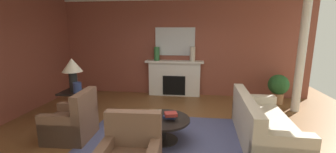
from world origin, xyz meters
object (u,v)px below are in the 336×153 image
Objects in this scene: potted_plant at (278,87)px; table_lamp at (72,68)px; vase_on_side_table at (77,88)px; mantel_mirror at (175,42)px; armchair_near_window at (72,123)px; vase_mantel_right at (192,54)px; vase_mantel_left at (157,54)px; side_table at (75,104)px; sofa at (262,126)px; coffee_table at (163,124)px; fireplace at (174,79)px.

table_lamp is at bearing -159.38° from potted_plant.
mantel_mirror is at bearing 53.43° from vase_on_side_table.
armchair_near_window is 1.30m from table_lamp.
vase_mantel_right is at bearing 54.54° from armchair_near_window.
vase_mantel_left is at bearing 56.58° from table_lamp.
potted_plant is (2.98, -0.54, -1.20)m from mantel_mirror.
armchair_near_window is 1.36× the size of side_table.
armchair_near_window reaches higher than side_table.
sofa is 3.60m from armchair_near_window.
potted_plant is at bearing 22.42° from vase_on_side_table.
vase_on_side_table is at bearing 109.16° from armchair_near_window.
sofa is 2.12× the size of coffee_table.
side_table is at bearing 115.59° from armchair_near_window.
side_table is (-2.04, -2.30, -0.13)m from fireplace.
vase_on_side_table is at bearing -126.57° from mantel_mirror.
fireplace is 3.54m from armchair_near_window.
fireplace is 1.17m from mantel_mirror.
vase_mantel_right is (2.59, 2.25, 0.93)m from side_table.
mantel_mirror is 3.42m from side_table.
armchair_near_window is 2.27× the size of vase_mantel_left.
vase_mantel_left is (-0.55, -0.05, 0.79)m from fireplace.
table_lamp is at bearing 180.00° from side_table.
table_lamp is 1.79× the size of vase_mantel_left.
vase_mantel_left is at bearing 174.08° from potted_plant.
side_table is at bearing 173.38° from sofa.
table_lamp reaches higher than fireplace.
fireplace reaches higher than vase_on_side_table.
mantel_mirror is 3.74m from sofa.
vase_mantel_right is (2.19, 3.08, 1.03)m from armchair_near_window.
vase_mantel_right is (2.59, 2.25, 0.11)m from table_lamp.
table_lamp is at bearing 141.34° from vase_on_side_table.
sofa is 5.06× the size of vase_mantel_left.
sofa is (1.94, -2.88, -1.40)m from mantel_mirror.
vase_mantel_left is (-2.49, 2.71, 1.03)m from sofa.
vase_mantel_left is 0.95× the size of vase_mantel_right.
fireplace is 3.01m from potted_plant.
armchair_near_window is 0.90m from vase_on_side_table.
table_lamp is at bearing -131.50° from fireplace.
fireplace reaches higher than potted_plant.
sofa reaches higher than potted_plant.
side_table is (-2.14, 0.70, 0.06)m from coffee_table.
coffee_table is 1.33× the size of table_lamp.
table_lamp is at bearing -123.42° from vase_mantel_left.
side_table is 0.93× the size of table_lamp.
mantel_mirror is at bearing 90.00° from fireplace.
coffee_table is at bearing -138.04° from potted_plant.
fireplace is 3.08m from side_table.
armchair_near_window is (-1.64, -3.13, -0.22)m from fireplace.
side_table is at bearing 161.90° from coffee_table.
side_table is 0.46m from vase_on_side_table.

